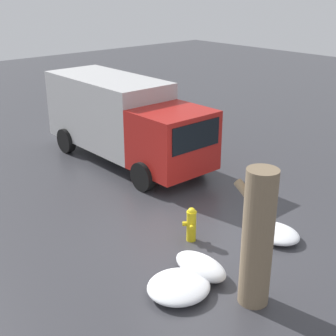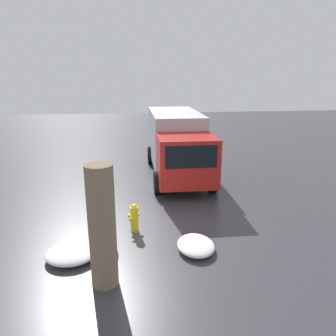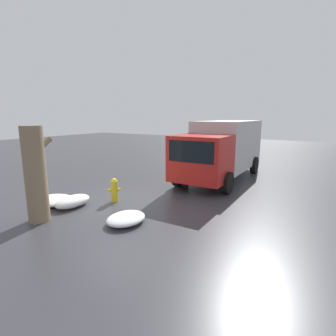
{
  "view_description": "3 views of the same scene",
  "coord_description": "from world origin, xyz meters",
  "px_view_note": "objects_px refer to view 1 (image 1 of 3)",
  "views": [
    {
      "loc": [
        -7.08,
        7.07,
        5.9
      ],
      "look_at": [
        2.2,
        -1.2,
        0.93
      ],
      "focal_mm": 50.0,
      "sensor_mm": 36.0,
      "label": 1
    },
    {
      "loc": [
        -9.04,
        0.08,
        4.62
      ],
      "look_at": [
        2.51,
        -1.32,
        1.21
      ],
      "focal_mm": 35.0,
      "sensor_mm": 36.0,
      "label": 2
    },
    {
      "loc": [
        -6.88,
        -6.33,
        3.07
      ],
      "look_at": [
        3.26,
        -0.33,
        0.73
      ],
      "focal_mm": 28.0,
      "sensor_mm": 36.0,
      "label": 3
    }
  ],
  "objects_px": {
    "delivery_truck": "(123,118)",
    "pedestrian": "(146,156)",
    "tree_trunk": "(257,238)",
    "fire_hydrant": "(191,224)"
  },
  "relations": [
    {
      "from": "fire_hydrant",
      "to": "delivery_truck",
      "type": "height_order",
      "value": "delivery_truck"
    },
    {
      "from": "delivery_truck",
      "to": "pedestrian",
      "type": "distance_m",
      "value": 2.53
    },
    {
      "from": "tree_trunk",
      "to": "delivery_truck",
      "type": "xyz_separation_m",
      "value": [
        8.04,
        -2.83,
        0.13
      ]
    },
    {
      "from": "tree_trunk",
      "to": "delivery_truck",
      "type": "height_order",
      "value": "delivery_truck"
    },
    {
      "from": "tree_trunk",
      "to": "pedestrian",
      "type": "distance_m",
      "value": 6.07
    },
    {
      "from": "delivery_truck",
      "to": "pedestrian",
      "type": "bearing_deg",
      "value": 70.17
    },
    {
      "from": "tree_trunk",
      "to": "delivery_truck",
      "type": "bearing_deg",
      "value": -19.39
    },
    {
      "from": "fire_hydrant",
      "to": "delivery_truck",
      "type": "xyz_separation_m",
      "value": [
        5.55,
        -2.11,
        1.1
      ]
    },
    {
      "from": "fire_hydrant",
      "to": "delivery_truck",
      "type": "relative_size",
      "value": 0.13
    },
    {
      "from": "tree_trunk",
      "to": "delivery_truck",
      "type": "relative_size",
      "value": 0.41
    }
  ]
}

